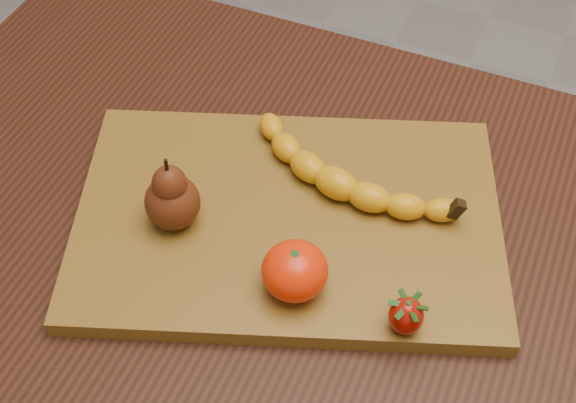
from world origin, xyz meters
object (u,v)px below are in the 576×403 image
at_px(table, 282,288).
at_px(cutting_board, 288,220).
at_px(mandarin, 295,271).
at_px(pear, 171,192).

distance_m(table, cutting_board, 0.11).
height_order(cutting_board, mandarin, mandarin).
xyz_separation_m(table, cutting_board, (0.00, 0.02, 0.11)).
bearing_deg(mandarin, cutting_board, 116.92).
xyz_separation_m(cutting_board, mandarin, (0.04, -0.08, 0.04)).
relative_size(table, cutting_board, 2.22).
bearing_deg(cutting_board, table, -113.41).
xyz_separation_m(cutting_board, pear, (-0.11, -0.05, 0.06)).
height_order(table, pear, pear).
distance_m(table, mandarin, 0.17).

